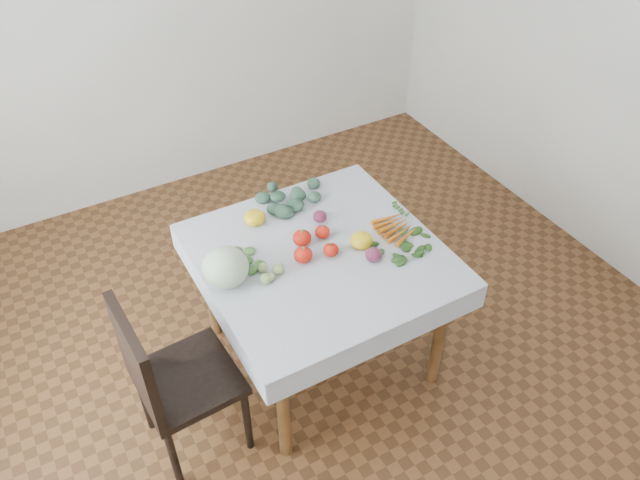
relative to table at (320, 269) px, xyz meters
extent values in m
plane|color=brown|center=(0.00, 0.00, -0.65)|extent=(4.00, 4.00, 0.00)
cube|color=brown|center=(0.00, 0.00, 0.08)|extent=(1.00, 1.00, 0.04)
cylinder|color=brown|center=(-0.44, -0.44, -0.30)|extent=(0.06, 0.06, 0.71)
cylinder|color=brown|center=(0.44, -0.44, -0.30)|extent=(0.06, 0.06, 0.71)
cylinder|color=brown|center=(-0.44, 0.44, -0.30)|extent=(0.06, 0.06, 0.71)
cylinder|color=brown|center=(0.44, 0.44, -0.30)|extent=(0.06, 0.06, 0.71)
cube|color=white|center=(0.00, 0.00, 0.10)|extent=(1.12, 1.12, 0.01)
cube|color=black|center=(-0.77, -0.16, -0.20)|extent=(0.45, 0.45, 0.04)
cube|color=black|center=(-0.97, -0.17, 0.06)|extent=(0.06, 0.43, 0.47)
cylinder|color=black|center=(-0.94, -0.35, -0.44)|extent=(0.04, 0.04, 0.44)
cylinder|color=black|center=(-0.58, -0.33, -0.44)|extent=(0.04, 0.04, 0.44)
cylinder|color=black|center=(-0.97, 0.02, -0.44)|extent=(0.04, 0.04, 0.44)
cylinder|color=black|center=(-0.60, 0.04, -0.44)|extent=(0.04, 0.04, 0.44)
ellipsoid|color=beige|center=(-0.47, 0.04, 0.20)|extent=(0.28, 0.28, 0.19)
ellipsoid|color=red|center=(0.07, 0.10, 0.14)|extent=(0.08, 0.08, 0.07)
ellipsoid|color=red|center=(0.04, -0.03, 0.14)|extent=(0.08, 0.08, 0.07)
ellipsoid|color=red|center=(-0.10, -0.01, 0.14)|extent=(0.11, 0.11, 0.08)
ellipsoid|color=red|center=(-0.04, 0.10, 0.14)|extent=(0.12, 0.12, 0.08)
ellipsoid|color=gold|center=(-0.18, 0.36, 0.14)|extent=(0.14, 0.14, 0.08)
ellipsoid|color=gold|center=(0.20, -0.05, 0.14)|extent=(0.14, 0.14, 0.08)
ellipsoid|color=#621C3E|center=(0.12, 0.22, 0.13)|extent=(0.08, 0.08, 0.06)
ellipsoid|color=#621C3E|center=(0.20, -0.16, 0.14)|extent=(0.10, 0.10, 0.07)
ellipsoid|color=#BCDB7E|center=(-0.27, -0.03, 0.12)|extent=(0.05, 0.05, 0.04)
ellipsoid|color=#BCDB7E|center=(-0.29, -0.01, 0.12)|extent=(0.05, 0.05, 0.04)
ellipsoid|color=#BCDB7E|center=(-0.29, -0.05, 0.12)|extent=(0.05, 0.05, 0.04)
ellipsoid|color=#BCDB7E|center=(-0.24, 0.00, 0.12)|extent=(0.05, 0.05, 0.04)
ellipsoid|color=#BCDB7E|center=(-0.34, -0.02, 0.12)|extent=(0.05, 0.05, 0.04)
cone|color=orange|center=(0.42, 0.05, 0.12)|extent=(0.20, 0.04, 0.03)
cone|color=orange|center=(0.42, 0.02, 0.12)|extent=(0.20, 0.03, 0.03)
cone|color=orange|center=(0.42, -0.01, 0.12)|extent=(0.20, 0.05, 0.03)
cone|color=orange|center=(0.42, -0.04, 0.12)|extent=(0.20, 0.07, 0.03)
cone|color=orange|center=(0.42, -0.08, 0.12)|extent=(0.20, 0.08, 0.03)
cone|color=orange|center=(0.42, -0.11, 0.12)|extent=(0.20, 0.10, 0.03)
ellipsoid|color=#3A5F4A|center=(0.12, 0.46, 0.12)|extent=(0.07, 0.07, 0.05)
ellipsoid|color=#3A5F4A|center=(0.07, 0.49, 0.12)|extent=(0.07, 0.07, 0.05)
ellipsoid|color=#3A5F4A|center=(0.09, 0.43, 0.12)|extent=(0.07, 0.07, 0.05)
ellipsoid|color=#3A5F4A|center=(0.14, 0.50, 0.12)|extent=(0.07, 0.07, 0.05)
ellipsoid|color=#3A5F4A|center=(0.02, 0.46, 0.12)|extent=(0.07, 0.07, 0.05)
ellipsoid|color=#3A5F4A|center=(0.16, 0.42, 0.12)|extent=(0.07, 0.07, 0.05)
ellipsoid|color=#3A5F4A|center=(0.08, 0.54, 0.12)|extent=(0.07, 0.07, 0.05)
ellipsoid|color=#3A5F4A|center=(0.03, 0.39, 0.12)|extent=(0.07, 0.07, 0.05)
ellipsoid|color=#3A5F4A|center=(0.21, 0.49, 0.12)|extent=(0.07, 0.07, 0.05)
ellipsoid|color=#3A5F4A|center=(-0.02, 0.52, 0.12)|extent=(0.07, 0.07, 0.05)
ellipsoid|color=#3A5F4A|center=(0.14, 0.36, 0.12)|extent=(0.07, 0.07, 0.05)
ellipsoid|color=#3A5F4A|center=(0.16, 0.58, 0.12)|extent=(0.07, 0.07, 0.05)
ellipsoid|color=#3A5F4A|center=(-0.06, 0.41, 0.12)|extent=(0.07, 0.07, 0.05)
ellipsoid|color=#254F18|center=(0.41, -0.16, 0.11)|extent=(0.07, 0.04, 0.01)
ellipsoid|color=#254F18|center=(0.36, -0.15, 0.11)|extent=(0.07, 0.04, 0.01)
ellipsoid|color=#254F18|center=(0.39, -0.19, 0.11)|extent=(0.07, 0.04, 0.01)
ellipsoid|color=#254F18|center=(0.41, -0.13, 0.11)|extent=(0.07, 0.04, 0.01)
ellipsoid|color=#254F18|center=(0.34, -0.18, 0.11)|extent=(0.07, 0.04, 0.01)
ellipsoid|color=#254F18|center=(0.44, -0.18, 0.11)|extent=(0.07, 0.04, 0.01)
ellipsoid|color=#254F18|center=(0.36, -0.11, 0.11)|extent=(0.07, 0.04, 0.01)
ellipsoid|color=#254F18|center=(0.36, -0.22, 0.11)|extent=(0.07, 0.04, 0.01)
ellipsoid|color=#254F18|center=(0.46, -0.13, 0.11)|extent=(0.07, 0.04, 0.01)
ellipsoid|color=#254F18|center=(0.30, -0.15, 0.11)|extent=(0.07, 0.04, 0.01)
ellipsoid|color=#254F18|center=(0.44, -0.23, 0.11)|extent=(0.07, 0.04, 0.01)
ellipsoid|color=#254F18|center=(0.40, -0.08, 0.11)|extent=(0.07, 0.04, 0.01)
ellipsoid|color=#254F18|center=(0.30, -0.22, 0.11)|extent=(0.07, 0.04, 0.01)
ellipsoid|color=#254F18|center=(0.51, -0.17, 0.11)|extent=(0.07, 0.04, 0.01)
ellipsoid|color=#254F18|center=(0.30, -0.09, 0.11)|extent=(0.07, 0.04, 0.01)
ellipsoid|color=#254F18|center=(0.39, -0.28, 0.11)|extent=(0.07, 0.04, 0.01)
ellipsoid|color=#4B883E|center=(-0.38, 0.11, 0.11)|extent=(0.05, 0.05, 0.03)
ellipsoid|color=#4B883E|center=(-0.42, 0.12, 0.11)|extent=(0.05, 0.05, 0.03)
ellipsoid|color=#4B883E|center=(-0.39, 0.08, 0.11)|extent=(0.05, 0.05, 0.03)
ellipsoid|color=#4B883E|center=(-0.38, 0.13, 0.11)|extent=(0.05, 0.05, 0.03)
ellipsoid|color=#4B883E|center=(-0.44, 0.09, 0.11)|extent=(0.05, 0.05, 0.03)
ellipsoid|color=#4B883E|center=(-0.34, 0.09, 0.11)|extent=(0.05, 0.05, 0.03)
ellipsoid|color=#4B883E|center=(-0.42, 0.15, 0.11)|extent=(0.05, 0.05, 0.03)
ellipsoid|color=#4B883E|center=(-0.42, 0.05, 0.11)|extent=(0.05, 0.05, 0.03)
ellipsoid|color=#4B883E|center=(-0.33, 0.14, 0.11)|extent=(0.05, 0.05, 0.03)
ellipsoid|color=#4B883E|center=(-0.48, 0.12, 0.11)|extent=(0.05, 0.05, 0.03)
ellipsoid|color=#4B883E|center=(-0.34, 0.04, 0.11)|extent=(0.05, 0.05, 0.03)
ellipsoid|color=#4B883E|center=(-0.38, 0.19, 0.11)|extent=(0.05, 0.05, 0.03)
ellipsoid|color=#4B883E|center=(-0.48, 0.05, 0.11)|extent=(0.05, 0.05, 0.03)
ellipsoid|color=#4B883E|center=(-0.28, 0.10, 0.11)|extent=(0.05, 0.05, 0.03)
camera|label=1|loc=(-1.10, -1.94, 2.11)|focal=35.00mm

